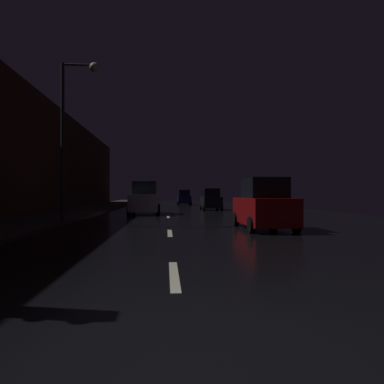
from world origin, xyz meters
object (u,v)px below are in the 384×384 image
Objects in this scene: streetlamp_overhead at (73,117)px; car_approaching_headlights at (145,199)px; car_parked_right_far at (211,200)px; car_parked_right_near at (264,206)px; car_distant_taillights at (184,198)px.

car_approaching_headlights is (2.72, 8.15, -3.83)m from streetlamp_overhead.
car_parked_right_near is (0.00, -16.10, 0.08)m from car_parked_right_far.
car_approaching_headlights is 1.20× the size of car_distant_taillights.
streetlamp_overhead reaches higher than car_distant_taillights.
car_parked_right_near is at bearing -180.00° from car_parked_right_far.
streetlamp_overhead is 9.26m from car_parked_right_near.
car_parked_right_near is (5.36, -10.42, -0.10)m from car_approaching_headlights.
car_parked_right_far is (5.36, 5.68, -0.18)m from car_approaching_headlights.
car_distant_taillights is at bearing 3.14° from car_parked_right_near.
car_approaching_headlights is 19.38m from car_distant_taillights.
car_approaching_headlights is 11.72m from car_parked_right_near.
streetlamp_overhead is 1.81× the size of car_parked_right_near.
car_parked_right_far is at bearing 0.00° from car_parked_right_near.
car_approaching_headlights is 7.81m from car_parked_right_far.
car_distant_taillights reaches higher than car_parked_right_far.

